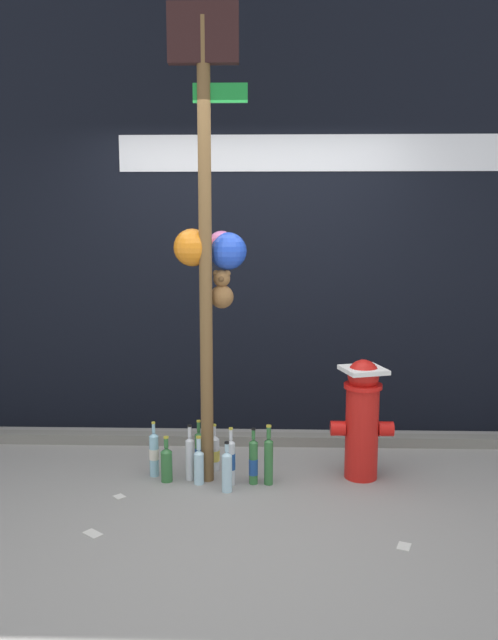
{
  "coord_description": "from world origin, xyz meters",
  "views": [
    {
      "loc": [
        0.17,
        -3.84,
        1.78
      ],
      "look_at": [
        0.04,
        0.4,
        1.11
      ],
      "focal_mm": 36.73,
      "sensor_mm": 36.0,
      "label": 1
    }
  ],
  "objects_px": {
    "bottle_5": "(227,470)",
    "bottle_9": "(199,450)",
    "bottle_0": "(231,461)",
    "memorial_post": "(210,221)",
    "bottle_8": "(199,465)",
    "fire_hydrant": "(362,416)",
    "bottle_6": "(190,457)",
    "bottle_1": "(167,463)",
    "bottle_7": "(154,454)",
    "bottle_2": "(214,452)",
    "bottle_3": "(253,462)",
    "bottle_4": "(269,459)"
  },
  "relations": [
    {
      "from": "bottle_1",
      "to": "bottle_3",
      "type": "distance_m",
      "value": 0.59
    },
    {
      "from": "bottle_1",
      "to": "bottle_9",
      "type": "height_order",
      "value": "bottle_9"
    },
    {
      "from": "memorial_post",
      "to": "bottle_0",
      "type": "bearing_deg",
      "value": -43.73
    },
    {
      "from": "fire_hydrant",
      "to": "bottle_4",
      "type": "xyz_separation_m",
      "value": [
        -0.64,
        -0.14,
        -0.26
      ]
    },
    {
      "from": "fire_hydrant",
      "to": "bottle_2",
      "type": "distance_m",
      "value": 1.07
    },
    {
      "from": "bottle_3",
      "to": "bottle_7",
      "type": "bearing_deg",
      "value": 170.6
    },
    {
      "from": "fire_hydrant",
      "to": "bottle_9",
      "type": "height_order",
      "value": "fire_hydrant"
    },
    {
      "from": "memorial_post",
      "to": "bottle_8",
      "type": "height_order",
      "value": "memorial_post"
    },
    {
      "from": "bottle_5",
      "to": "bottle_9",
      "type": "distance_m",
      "value": 0.47
    },
    {
      "from": "fire_hydrant",
      "to": "bottle_5",
      "type": "height_order",
      "value": "fire_hydrant"
    },
    {
      "from": "fire_hydrant",
      "to": "bottle_0",
      "type": "height_order",
      "value": "fire_hydrant"
    },
    {
      "from": "bottle_1",
      "to": "bottle_7",
      "type": "distance_m",
      "value": 0.14
    },
    {
      "from": "bottle_2",
      "to": "bottle_1",
      "type": "bearing_deg",
      "value": -144.88
    },
    {
      "from": "bottle_8",
      "to": "bottle_9",
      "type": "height_order",
      "value": "bottle_9"
    },
    {
      "from": "bottle_0",
      "to": "bottle_8",
      "type": "height_order",
      "value": "bottle_0"
    },
    {
      "from": "bottle_7",
      "to": "bottle_8",
      "type": "height_order",
      "value": "bottle_7"
    },
    {
      "from": "bottle_0",
      "to": "memorial_post",
      "type": "bearing_deg",
      "value": 136.27
    },
    {
      "from": "bottle_0",
      "to": "bottle_2",
      "type": "relative_size",
      "value": 1.18
    },
    {
      "from": "bottle_1",
      "to": "memorial_post",
      "type": "bearing_deg",
      "value": 16.63
    },
    {
      "from": "memorial_post",
      "to": "bottle_3",
      "type": "xyz_separation_m",
      "value": [
        0.29,
        -0.11,
        -1.6
      ]
    },
    {
      "from": "bottle_0",
      "to": "bottle_6",
      "type": "xyz_separation_m",
      "value": [
        -0.28,
        0.08,
        -0.0
      ]
    },
    {
      "from": "bottle_0",
      "to": "bottle_5",
      "type": "relative_size",
      "value": 1.17
    },
    {
      "from": "fire_hydrant",
      "to": "bottle_9",
      "type": "bearing_deg",
      "value": 172.57
    },
    {
      "from": "bottle_1",
      "to": "fire_hydrant",
      "type": "bearing_deg",
      "value": 4.77
    },
    {
      "from": "fire_hydrant",
      "to": "bottle_0",
      "type": "xyz_separation_m",
      "value": [
        -0.89,
        -0.15,
        -0.27
      ]
    },
    {
      "from": "bottle_5",
      "to": "memorial_post",
      "type": "bearing_deg",
      "value": 115.76
    },
    {
      "from": "bottle_8",
      "to": "bottle_9",
      "type": "distance_m",
      "value": 0.29
    },
    {
      "from": "bottle_9",
      "to": "bottle_8",
      "type": "bearing_deg",
      "value": -83.94
    },
    {
      "from": "bottle_2",
      "to": "bottle_7",
      "type": "height_order",
      "value": "bottle_7"
    },
    {
      "from": "bottle_0",
      "to": "bottle_9",
      "type": "height_order",
      "value": "bottle_0"
    },
    {
      "from": "bottle_0",
      "to": "bottle_6",
      "type": "bearing_deg",
      "value": 165.17
    },
    {
      "from": "bottle_2",
      "to": "fire_hydrant",
      "type": "bearing_deg",
      "value": -5.89
    },
    {
      "from": "fire_hydrant",
      "to": "bottle_2",
      "type": "relative_size",
      "value": 2.48
    },
    {
      "from": "bottle_0",
      "to": "bottle_3",
      "type": "distance_m",
      "value": 0.15
    },
    {
      "from": "memorial_post",
      "to": "fire_hydrant",
      "type": "height_order",
      "value": "memorial_post"
    },
    {
      "from": "memorial_post",
      "to": "bottle_3",
      "type": "distance_m",
      "value": 1.63
    },
    {
      "from": "bottle_1",
      "to": "bottle_4",
      "type": "xyz_separation_m",
      "value": [
        0.69,
        -0.03,
        0.05
      ]
    },
    {
      "from": "bottle_7",
      "to": "bottle_3",
      "type": "bearing_deg",
      "value": -9.4
    },
    {
      "from": "bottle_5",
      "to": "bottle_2",
      "type": "bearing_deg",
      "value": 106.9
    },
    {
      "from": "bottle_0",
      "to": "bottle_8",
      "type": "distance_m",
      "value": 0.22
    },
    {
      "from": "bottle_8",
      "to": "bottle_9",
      "type": "relative_size",
      "value": 0.95
    },
    {
      "from": "bottle_1",
      "to": "bottle_9",
      "type": "relative_size",
      "value": 0.91
    },
    {
      "from": "bottle_2",
      "to": "bottle_9",
      "type": "bearing_deg",
      "value": 159.6
    },
    {
      "from": "fire_hydrant",
      "to": "memorial_post",
      "type": "bearing_deg",
      "value": -178.85
    },
    {
      "from": "bottle_0",
      "to": "bottle_8",
      "type": "bearing_deg",
      "value": 177.87
    },
    {
      "from": "bottle_1",
      "to": "bottle_3",
      "type": "bearing_deg",
      "value": -2.04
    },
    {
      "from": "bottle_9",
      "to": "memorial_post",
      "type": "bearing_deg",
      "value": -56.97
    },
    {
      "from": "bottle_6",
      "to": "bottle_7",
      "type": "height_order",
      "value": "bottle_6"
    },
    {
      "from": "bottle_7",
      "to": "bottle_9",
      "type": "xyz_separation_m",
      "value": [
        0.29,
        0.17,
        -0.03
      ]
    },
    {
      "from": "fire_hydrant",
      "to": "bottle_1",
      "type": "xyz_separation_m",
      "value": [
        -1.33,
        -0.11,
        -0.31
      ]
    }
  ]
}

